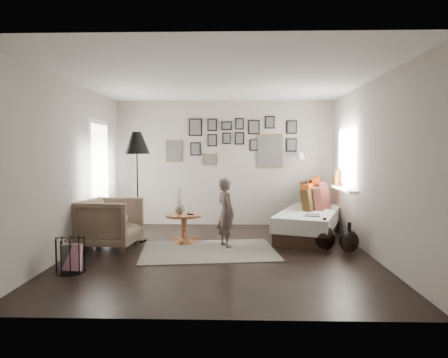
{
  "coord_description": "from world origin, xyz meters",
  "views": [
    {
      "loc": [
        0.23,
        -5.97,
        1.55
      ],
      "look_at": [
        0.05,
        0.5,
        1.1
      ],
      "focal_mm": 32.0,
      "sensor_mm": 36.0,
      "label": 1
    }
  ],
  "objects_px": {
    "pedestal_table": "(184,230)",
    "child": "(226,213)",
    "daybed": "(308,218)",
    "demijohn_small": "(349,241)",
    "armchair": "(110,223)",
    "demijohn_large": "(324,238)",
    "vase": "(179,206)",
    "magazine_basket": "(71,255)",
    "floor_lamp": "(137,147)"
  },
  "relations": [
    {
      "from": "floor_lamp",
      "to": "armchair",
      "type": "bearing_deg",
      "value": -126.0
    },
    {
      "from": "floor_lamp",
      "to": "child",
      "type": "xyz_separation_m",
      "value": [
        1.53,
        -0.38,
        -1.07
      ]
    },
    {
      "from": "pedestal_table",
      "to": "vase",
      "type": "xyz_separation_m",
      "value": [
        -0.08,
        0.02,
        0.4
      ]
    },
    {
      "from": "vase",
      "to": "armchair",
      "type": "relative_size",
      "value": 0.51
    },
    {
      "from": "child",
      "to": "vase",
      "type": "bearing_deg",
      "value": 40.93
    },
    {
      "from": "armchair",
      "to": "magazine_basket",
      "type": "xyz_separation_m",
      "value": [
        -0.09,
        -1.35,
        -0.18
      ]
    },
    {
      "from": "floor_lamp",
      "to": "demijohn_small",
      "type": "bearing_deg",
      "value": -11.53
    },
    {
      "from": "vase",
      "to": "demijohn_small",
      "type": "bearing_deg",
      "value": -12.54
    },
    {
      "from": "vase",
      "to": "daybed",
      "type": "relative_size",
      "value": 0.19
    },
    {
      "from": "pedestal_table",
      "to": "armchair",
      "type": "xyz_separation_m",
      "value": [
        -1.15,
        -0.34,
        0.17
      ]
    },
    {
      "from": "vase",
      "to": "magazine_basket",
      "type": "bearing_deg",
      "value": -124.25
    },
    {
      "from": "magazine_basket",
      "to": "demijohn_small",
      "type": "xyz_separation_m",
      "value": [
        3.85,
        1.11,
        -0.04
      ]
    },
    {
      "from": "demijohn_large",
      "to": "child",
      "type": "distance_m",
      "value": 1.6
    },
    {
      "from": "vase",
      "to": "magazine_basket",
      "type": "relative_size",
      "value": 0.99
    },
    {
      "from": "daybed",
      "to": "child",
      "type": "relative_size",
      "value": 2.06
    },
    {
      "from": "daybed",
      "to": "demijohn_large",
      "type": "distance_m",
      "value": 1.09
    },
    {
      "from": "vase",
      "to": "child",
      "type": "xyz_separation_m",
      "value": [
        0.8,
        -0.28,
        -0.07
      ]
    },
    {
      "from": "daybed",
      "to": "armchair",
      "type": "distance_m",
      "value": 3.49
    },
    {
      "from": "vase",
      "to": "magazine_basket",
      "type": "xyz_separation_m",
      "value": [
        -1.16,
        -1.71,
        -0.4
      ]
    },
    {
      "from": "floor_lamp",
      "to": "magazine_basket",
      "type": "distance_m",
      "value": 2.33
    },
    {
      "from": "floor_lamp",
      "to": "demijohn_large",
      "type": "height_order",
      "value": "floor_lamp"
    },
    {
      "from": "pedestal_table",
      "to": "daybed",
      "type": "height_order",
      "value": "daybed"
    },
    {
      "from": "armchair",
      "to": "floor_lamp",
      "type": "height_order",
      "value": "floor_lamp"
    },
    {
      "from": "armchair",
      "to": "child",
      "type": "xyz_separation_m",
      "value": [
        1.86,
        0.08,
        0.16
      ]
    },
    {
      "from": "armchair",
      "to": "magazine_basket",
      "type": "height_order",
      "value": "armchair"
    },
    {
      "from": "floor_lamp",
      "to": "demijohn_large",
      "type": "distance_m",
      "value": 3.44
    },
    {
      "from": "vase",
      "to": "armchair",
      "type": "height_order",
      "value": "vase"
    },
    {
      "from": "pedestal_table",
      "to": "magazine_basket",
      "type": "bearing_deg",
      "value": -126.37
    },
    {
      "from": "demijohn_large",
      "to": "demijohn_small",
      "type": "xyz_separation_m",
      "value": [
        0.35,
        -0.12,
        -0.02
      ]
    },
    {
      "from": "daybed",
      "to": "armchair",
      "type": "xyz_separation_m",
      "value": [
        -3.36,
        -0.97,
        0.06
      ]
    },
    {
      "from": "pedestal_table",
      "to": "floor_lamp",
      "type": "distance_m",
      "value": 1.62
    },
    {
      "from": "magazine_basket",
      "to": "child",
      "type": "bearing_deg",
      "value": 36.06
    },
    {
      "from": "armchair",
      "to": "daybed",
      "type": "bearing_deg",
      "value": -68.58
    },
    {
      "from": "floor_lamp",
      "to": "demijohn_large",
      "type": "relative_size",
      "value": 3.66
    },
    {
      "from": "vase",
      "to": "floor_lamp",
      "type": "relative_size",
      "value": 0.24
    },
    {
      "from": "vase",
      "to": "demijohn_small",
      "type": "distance_m",
      "value": 2.79
    },
    {
      "from": "magazine_basket",
      "to": "demijohn_small",
      "type": "height_order",
      "value": "demijohn_small"
    },
    {
      "from": "vase",
      "to": "daybed",
      "type": "distance_m",
      "value": 2.39
    },
    {
      "from": "demijohn_small",
      "to": "vase",
      "type": "bearing_deg",
      "value": 167.46
    },
    {
      "from": "floor_lamp",
      "to": "demijohn_large",
      "type": "xyz_separation_m",
      "value": [
        3.07,
        -0.58,
        -1.42
      ]
    },
    {
      "from": "demijohn_large",
      "to": "magazine_basket",
      "type": "bearing_deg",
      "value": -160.69
    },
    {
      "from": "pedestal_table",
      "to": "child",
      "type": "xyz_separation_m",
      "value": [
        0.72,
        -0.26,
        0.33
      ]
    },
    {
      "from": "pedestal_table",
      "to": "daybed",
      "type": "bearing_deg",
      "value": 15.81
    },
    {
      "from": "daybed",
      "to": "demijohn_small",
      "type": "relative_size",
      "value": 4.91
    },
    {
      "from": "daybed",
      "to": "demijohn_large",
      "type": "relative_size",
      "value": 4.46
    },
    {
      "from": "pedestal_table",
      "to": "daybed",
      "type": "xyz_separation_m",
      "value": [
        2.21,
        0.63,
        0.11
      ]
    },
    {
      "from": "pedestal_table",
      "to": "armchair",
      "type": "bearing_deg",
      "value": -163.47
    },
    {
      "from": "daybed",
      "to": "magazine_basket",
      "type": "relative_size",
      "value": 5.14
    },
    {
      "from": "floor_lamp",
      "to": "demijohn_large",
      "type": "bearing_deg",
      "value": -10.66
    },
    {
      "from": "daybed",
      "to": "child",
      "type": "distance_m",
      "value": 1.75
    }
  ]
}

